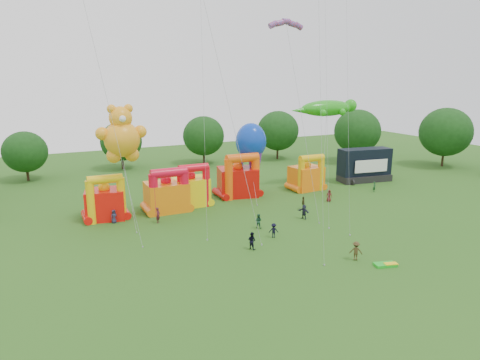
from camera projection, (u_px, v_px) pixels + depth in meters
name	position (u px, v px, depth m)	size (l,w,h in m)	color
ground	(346.00, 287.00, 35.90)	(160.00, 160.00, 0.00)	#295A19
tree_ring	(334.00, 216.00, 34.48)	(120.56, 122.63, 12.07)	#352314
bouncy_castle_0	(105.00, 202.00, 52.48)	(5.17, 4.44, 5.84)	red
bouncy_castle_1	(167.00, 194.00, 55.60)	(5.21, 4.19, 6.01)	orange
bouncy_castle_2	(191.00, 189.00, 58.04)	(4.60, 3.71, 5.98)	yellow
bouncy_castle_3	(238.00, 180.00, 62.72)	(6.32, 5.49, 6.56)	red
bouncy_castle_4	(307.00, 176.00, 66.35)	(4.99, 4.17, 5.70)	orange
stage_trailer	(364.00, 165.00, 71.79)	(9.21, 4.47, 5.57)	black
teddy_bear_kite	(122.00, 141.00, 50.11)	(5.92, 7.26, 14.19)	#FC9F1C
gecko_kite	(325.00, 136.00, 66.86)	(12.32, 6.14, 13.75)	#229E16
octopus_kite	(252.00, 158.00, 62.40)	(4.52, 8.56, 10.71)	#0C36B6
parafoil_kites	(184.00, 107.00, 43.84)	(28.35, 11.10, 31.67)	red
diamond_kites	(301.00, 98.00, 45.36)	(17.40, 17.28, 32.27)	red
folded_kite_bundle	(386.00, 265.00, 39.81)	(2.19, 1.50, 0.31)	green
spectator_0	(114.00, 216.00, 51.36)	(0.82, 0.53, 1.67)	#292741
spectator_1	(158.00, 215.00, 51.43)	(0.70, 0.46, 1.91)	#4F1623
spectator_2	(258.00, 221.00, 49.63)	(0.83, 0.65, 1.71)	#1C4830
spectator_3	(274.00, 230.00, 46.71)	(1.05, 0.61, 1.63)	black
spectator_4	(303.00, 203.00, 56.75)	(1.01, 0.42, 1.72)	#3D3718
spectator_5	(304.00, 212.00, 52.85)	(1.69, 0.54, 1.82)	#202236
spectator_6	(329.00, 196.00, 60.20)	(0.84, 0.55, 1.72)	#58191A
spectator_7	(374.00, 187.00, 65.41)	(0.57, 0.38, 1.57)	#1C4723
spectator_8	(252.00, 241.00, 43.54)	(0.89, 0.69, 1.83)	black
spectator_9	(356.00, 251.00, 40.90)	(1.22, 0.70, 1.89)	#43351A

